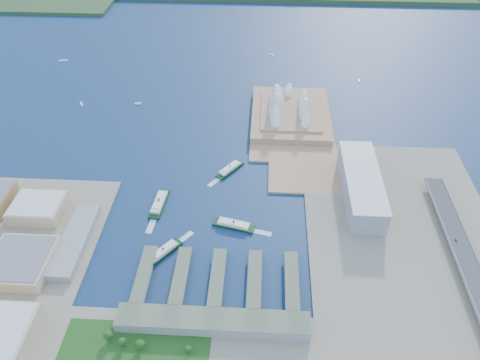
# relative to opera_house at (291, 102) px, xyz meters

# --- Properties ---
(ground) EXTENTS (3000.00, 3000.00, 0.00)m
(ground) POSITION_rel_opera_house_xyz_m (-105.00, -280.00, -32.00)
(ground) COLOR #0E2645
(ground) RESTS_ON ground
(east_land) EXTENTS (240.00, 500.00, 3.00)m
(east_land) POSITION_rel_opera_house_xyz_m (135.00, -330.00, -30.50)
(east_land) COLOR gray
(east_land) RESTS_ON ground
(peninsula) EXTENTS (135.00, 220.00, 3.00)m
(peninsula) POSITION_rel_opera_house_xyz_m (2.50, -20.00, -30.50)
(peninsula) COLOR #A97E5C
(peninsula) RESTS_ON ground
(opera_house) EXTENTS (134.00, 180.00, 58.00)m
(opera_house) POSITION_rel_opera_house_xyz_m (0.00, 0.00, 0.00)
(opera_house) COLOR white
(opera_house) RESTS_ON peninsula
(toaster_building) EXTENTS (45.00, 155.00, 35.00)m
(toaster_building) POSITION_rel_opera_house_xyz_m (90.00, -200.00, -11.50)
(toaster_building) COLOR gray
(toaster_building) RESTS_ON east_land
(expressway) EXTENTS (26.00, 340.00, 11.85)m
(expressway) POSITION_rel_opera_house_xyz_m (195.00, -340.00, -23.07)
(expressway) COLOR gray
(expressway) RESTS_ON east_land
(ferry_wharves) EXTENTS (184.00, 90.00, 9.30)m
(ferry_wharves) POSITION_rel_opera_house_xyz_m (-91.00, -355.00, -27.35)
(ferry_wharves) COLOR #525A44
(ferry_wharves) RESTS_ON ground
(terminal_building) EXTENTS (200.00, 28.00, 12.00)m
(terminal_building) POSITION_rel_opera_house_xyz_m (-90.00, -415.00, -23.00)
(terminal_building) COLOR gray
(terminal_building) RESTS_ON south_land
(ferry_a) EXTENTS (19.42, 59.00, 10.97)m
(ferry_a) POSITION_rel_opera_house_xyz_m (-181.63, -231.71, -26.52)
(ferry_a) COLOR black
(ferry_a) RESTS_ON ground
(ferry_b) EXTENTS (40.14, 48.22, 9.53)m
(ferry_b) POSITION_rel_opera_house_xyz_m (-91.95, -151.08, -27.24)
(ferry_b) COLOR black
(ferry_b) RESTS_ON ground
(ferry_c) EXTENTS (42.27, 49.10, 9.82)m
(ferry_c) POSITION_rel_opera_house_xyz_m (-160.05, -317.56, -27.09)
(ferry_c) COLOR black
(ferry_c) RESTS_ON ground
(ferry_d) EXTENTS (55.78, 25.98, 10.22)m
(ferry_d) POSITION_rel_opera_house_xyz_m (-78.58, -266.72, -26.89)
(ferry_d) COLOR black
(ferry_d) RESTS_ON ground
(boat_a) EXTENTS (10.04, 14.54, 2.80)m
(boat_a) POSITION_rel_opera_house_xyz_m (-372.02, 23.43, -30.60)
(boat_a) COLOR white
(boat_a) RESTS_ON ground
(boat_b) EXTENTS (11.97, 6.77, 3.06)m
(boat_b) POSITION_rel_opera_house_xyz_m (-271.26, 31.07, -30.47)
(boat_b) COLOR white
(boat_b) RESTS_ON ground
(boat_c) EXTENTS (3.69, 11.52, 2.57)m
(boat_c) POSITION_rel_opera_house_xyz_m (137.27, 141.64, -30.71)
(boat_c) COLOR white
(boat_c) RESTS_ON ground
(boat_d) EXTENTS (17.81, 7.66, 2.94)m
(boat_d) POSITION_rel_opera_house_xyz_m (-466.86, 196.23, -30.53)
(boat_d) COLOR white
(boat_d) RESTS_ON ground
(boat_e) EXTENTS (8.07, 9.89, 2.41)m
(boat_e) POSITION_rel_opera_house_xyz_m (-31.97, 249.50, -30.79)
(boat_e) COLOR white
(boat_e) RESTS_ON ground
(car_c) EXTENTS (1.79, 4.40, 1.28)m
(car_c) POSITION_rel_opera_house_xyz_m (191.00, -289.74, -16.51)
(car_c) COLOR slate
(car_c) RESTS_ON expressway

